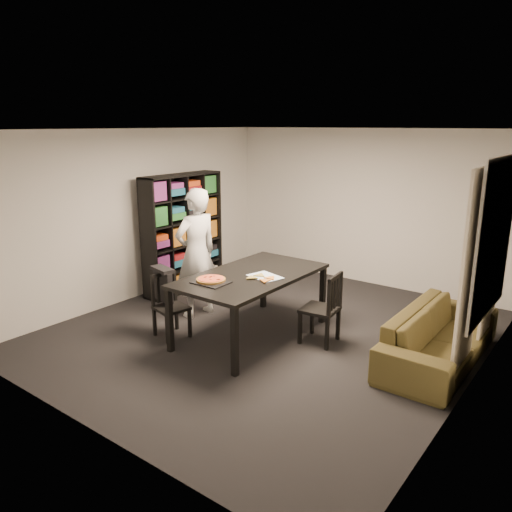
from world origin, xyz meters
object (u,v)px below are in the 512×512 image
Objects in this scene: chair_left at (168,301)px; dining_table at (251,280)px; pepperoni_pizza at (211,279)px; sofa at (440,336)px; baking_tray at (211,282)px; bookshelf at (183,233)px; chair_right at (327,304)px; person at (196,253)px.

dining_table is at bearing -42.07° from chair_left.
sofa is (2.36, 1.28, -0.56)m from pepperoni_pizza.
baking_tray is at bearing -74.03° from chair_left.
bookshelf reaches higher than chair_right.
person reaches higher than pepperoni_pizza.
person is 1.16m from baking_tray.
chair_right is at bearing 23.31° from dining_table.
chair_right is 1.45m from pepperoni_pizza.
pepperoni_pizza is (0.69, 0.07, 0.40)m from chair_left.
sofa is (2.32, 1.32, -0.54)m from baking_tray.
bookshelf is 2.31m from pepperoni_pizza.
baking_tray reaches higher than dining_table.
dining_table is 1.09m from person.
pepperoni_pizza reaches higher than chair_left.
pepperoni_pizza is at bearing -70.68° from chair_left.
bookshelf is 2.32× the size of chair_left.
chair_right is at bearing 108.51° from person.
dining_table is at bearing -22.53° from bookshelf.
person is at bearing -36.21° from bookshelf.
person reaches higher than baking_tray.
chair_right is 2.60× the size of pepperoni_pizza.
person is (-0.19, 0.74, 0.45)m from chair_left.
person reaches higher than chair_right.
chair_left is (-0.88, -0.61, -0.30)m from dining_table.
bookshelf is at bearing 51.77° from chair_left.
bookshelf reaches higher than sofa.
chair_right is 2.00m from person.
pepperoni_pizza is at bearing -55.79° from chair_right.
sofa is (3.23, 0.61, -0.61)m from person.
chair_left is at bearing -66.90° from chair_right.
bookshelf is at bearing 142.93° from baking_tray.
sofa is at bearing -1.46° from bookshelf.
person is at bearing 27.31° from chair_left.
chair_right reaches higher than sofa.
chair_left is 0.82m from baking_tray.
bookshelf is at bearing 157.47° from dining_table.
dining_table is 5.74× the size of pepperoni_pizza.
dining_table is 1.11m from chair_left.
dining_table is at bearing 69.96° from pepperoni_pizza.
sofa is at bearing 29.60° from baking_tray.
baking_tray is (-1.04, -0.96, 0.33)m from chair_right.
chair_left is 0.45× the size of person.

